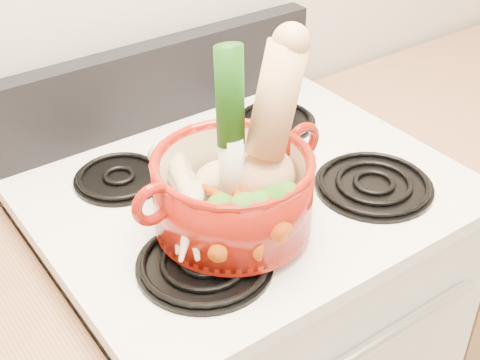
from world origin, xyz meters
TOP-DOWN VIEW (x-y plane):
  - stove_body at (0.00, 1.40)m, footprint 0.76×0.65m
  - cooktop at (0.00, 1.40)m, footprint 0.78×0.67m
  - control_backsplash at (0.00, 1.70)m, footprint 0.76×0.05m
  - oven_handle at (0.00, 1.06)m, footprint 0.60×0.02m
  - burner_front_left at (-0.19, 1.24)m, footprint 0.22×0.22m
  - burner_front_right at (0.19, 1.24)m, footprint 0.22×0.22m
  - burner_back_left at (-0.19, 1.54)m, footprint 0.17×0.17m
  - burner_back_right at (0.19, 1.54)m, footprint 0.17×0.17m
  - dutch_oven at (-0.10, 1.29)m, footprint 0.27×0.27m
  - pot_handle_left at (-0.25, 1.28)m, footprint 0.07×0.02m
  - pot_handle_right at (0.05, 1.29)m, footprint 0.07×0.02m
  - squash at (-0.04, 1.28)m, footprint 0.21×0.15m
  - leek at (-0.10, 1.30)m, footprint 0.06×0.07m
  - ginger at (-0.09, 1.35)m, footprint 0.10×0.08m
  - parsnip_0 at (-0.18, 1.33)m, footprint 0.15×0.19m
  - parsnip_1 at (-0.18, 1.29)m, footprint 0.12×0.19m
  - parsnip_2 at (-0.16, 1.35)m, footprint 0.07×0.21m
  - parsnip_3 at (-0.20, 1.26)m, footprint 0.13×0.14m
  - parsnip_4 at (-0.17, 1.32)m, footprint 0.10×0.22m
  - carrot_0 at (-0.14, 1.24)m, footprint 0.04×0.17m
  - carrot_1 at (-0.15, 1.24)m, footprint 0.12×0.12m
  - carrot_2 at (-0.08, 1.25)m, footprint 0.05×0.19m
  - carrot_3 at (-0.12, 1.25)m, footprint 0.11×0.15m
  - carrot_4 at (-0.13, 1.23)m, footprint 0.08×0.18m

SIDE VIEW (x-z plane):
  - stove_body at x=0.00m, z-range 0.00..0.92m
  - oven_handle at x=0.00m, z-range 0.77..0.79m
  - cooktop at x=0.00m, z-range 0.92..0.95m
  - burner_front_left at x=-0.19m, z-range 0.95..0.97m
  - burner_front_right at x=0.19m, z-range 0.95..0.97m
  - burner_back_left at x=-0.19m, z-range 0.95..0.97m
  - burner_back_right at x=0.19m, z-range 0.95..0.97m
  - carrot_0 at x=-0.14m, z-range 0.99..1.03m
  - parsnip_0 at x=-0.18m, z-range 0.99..1.04m
  - carrot_1 at x=-0.15m, z-range 1.00..1.04m
  - ginger at x=-0.09m, z-range 0.99..1.05m
  - carrot_2 at x=-0.08m, z-range 1.00..1.05m
  - parsnip_1 at x=-0.18m, z-range 1.00..1.05m
  - dutch_oven at x=-0.10m, z-range 0.97..1.10m
  - carrot_3 at x=-0.12m, z-range 1.01..1.06m
  - parsnip_3 at x=-0.20m, z-range 1.01..1.06m
  - parsnip_2 at x=-0.16m, z-range 1.00..1.07m
  - control_backsplash at x=0.00m, z-range 0.95..1.13m
  - parsnip_4 at x=-0.17m, z-range 1.01..1.07m
  - carrot_4 at x=-0.13m, z-range 1.02..1.07m
  - pot_handle_left at x=-0.25m, z-range 1.04..1.11m
  - pot_handle_right at x=0.05m, z-range 1.04..1.11m
  - squash at x=-0.04m, z-range 0.98..1.29m
  - leek at x=-0.10m, z-range 0.99..1.30m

